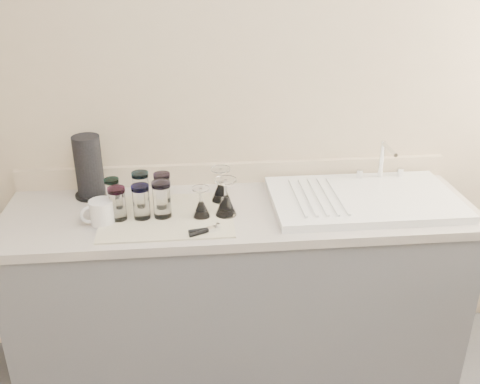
{
  "coord_description": "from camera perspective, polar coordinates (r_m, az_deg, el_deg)",
  "views": [
    {
      "loc": [
        -0.21,
        -0.89,
        1.94
      ],
      "look_at": [
        -0.01,
        1.15,
        1.0
      ],
      "focal_mm": 40.0,
      "sensor_mm": 36.0,
      "label": 1
    }
  ],
  "objects": [
    {
      "name": "goblet_front_right",
      "position": [
        2.25,
        -1.52,
        -1.14
      ],
      "size": [
        0.09,
        0.09,
        0.16
      ],
      "color": "white",
      "rests_on": "dish_towel"
    },
    {
      "name": "counter_unit",
      "position": [
        2.57,
        0.09,
        -10.69
      ],
      "size": [
        2.06,
        0.62,
        0.9
      ],
      "color": "slate",
      "rests_on": "ground"
    },
    {
      "name": "tumbler_lavender",
      "position": [
        2.24,
        -8.33,
        -0.75
      ],
      "size": [
        0.08,
        0.08,
        0.16
      ],
      "color": "white",
      "rests_on": "dish_towel"
    },
    {
      "name": "goblet_front_left",
      "position": [
        2.24,
        -4.16,
        -1.58
      ],
      "size": [
        0.07,
        0.07,
        0.13
      ],
      "color": "white",
      "rests_on": "dish_towel"
    },
    {
      "name": "tumbler_magenta",
      "position": [
        2.26,
        -12.92,
        -1.19
      ],
      "size": [
        0.07,
        0.07,
        0.14
      ],
      "color": "white",
      "rests_on": "dish_towel"
    },
    {
      "name": "dish_towel",
      "position": [
        2.28,
        -7.78,
        -2.56
      ],
      "size": [
        0.55,
        0.42,
        0.01
      ],
      "primitive_type": "cube",
      "color": "beige",
      "rests_on": "counter_unit"
    },
    {
      "name": "tumbler_blue",
      "position": [
        2.25,
        -10.5,
        -1.0
      ],
      "size": [
        0.07,
        0.07,
        0.15
      ],
      "color": "white",
      "rests_on": "dish_towel"
    },
    {
      "name": "tumbler_cyan",
      "position": [
        2.38,
        -10.52,
        0.45
      ],
      "size": [
        0.07,
        0.07,
        0.15
      ],
      "color": "white",
      "rests_on": "dish_towel"
    },
    {
      "name": "sink_unit",
      "position": [
        2.45,
        13.07,
        -0.67
      ],
      "size": [
        0.82,
        0.5,
        0.22
      ],
      "color": "white",
      "rests_on": "counter_unit"
    },
    {
      "name": "white_mug",
      "position": [
        2.26,
        -14.59,
        -2.11
      ],
      "size": [
        0.15,
        0.13,
        0.1
      ],
      "color": "silver",
      "rests_on": "counter_unit"
    },
    {
      "name": "paper_towel_roll",
      "position": [
        2.49,
        -15.81,
        2.54
      ],
      "size": [
        0.15,
        0.15,
        0.29
      ],
      "color": "black",
      "rests_on": "counter_unit"
    },
    {
      "name": "goblet_back_right",
      "position": [
        2.37,
        -2.04,
        0.26
      ],
      "size": [
        0.09,
        0.09,
        0.15
      ],
      "color": "white",
      "rests_on": "dish_towel"
    },
    {
      "name": "room_envelope",
      "position": [
        0.99,
        7.01,
        1.46
      ],
      "size": [
        3.54,
        3.5,
        2.52
      ],
      "color": "#525257",
      "rests_on": "ground"
    },
    {
      "name": "can_opener",
      "position": [
        2.13,
        -3.81,
        -4.12
      ],
      "size": [
        0.13,
        0.08,
        0.02
      ],
      "color": "silver",
      "rests_on": "dish_towel"
    },
    {
      "name": "tumbler_purple",
      "position": [
        2.35,
        -8.27,
        0.35
      ],
      "size": [
        0.07,
        0.07,
        0.14
      ],
      "color": "white",
      "rests_on": "dish_towel"
    },
    {
      "name": "tumbler_teal",
      "position": [
        2.38,
        -13.42,
        -0.01
      ],
      "size": [
        0.06,
        0.06,
        0.13
      ],
      "color": "white",
      "rests_on": "dish_towel"
    }
  ]
}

